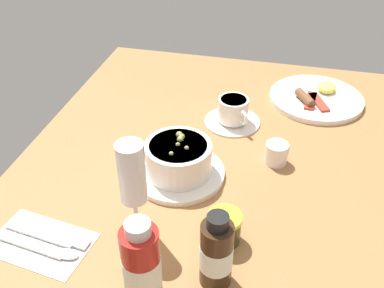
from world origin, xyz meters
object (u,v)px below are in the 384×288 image
coffee_cup (233,113)px  creamer_jug (277,153)px  cutlery_setting (43,243)px  sauce_bottle_red (142,268)px  porridge_bowl (178,160)px  sauce_bottle_brown (216,253)px  breakfast_plate (316,98)px  wine_glass (132,178)px  jam_jar (224,228)px

coffee_cup → creamer_jug: coffee_cup is taller
cutlery_setting → sauce_bottle_red: sauce_bottle_red is taller
porridge_bowl → sauce_bottle_brown: bearing=27.4°
cutlery_setting → breakfast_plate: 77.21cm
porridge_bowl → cutlery_setting: (23.80, -18.44, -3.66)cm
coffee_cup → wine_glass: (39.42, -11.05, 9.61)cm
sauce_bottle_red → jam_jar: bearing=147.4°
coffee_cup → sauce_bottle_brown: bearing=5.8°
porridge_bowl → creamer_jug: (-9.20, 19.50, -1.47)cm
sauce_bottle_red → breakfast_plate: (-68.56, 25.07, -6.89)cm
creamer_jug → jam_jar: bearing=-16.3°
sauce_bottle_brown → jam_jar: bearing=-178.9°
jam_jar → breakfast_plate: size_ratio=0.25×
cutlery_setting → sauce_bottle_red: bearing=72.5°
creamer_jug → sauce_bottle_red: 43.42cm
porridge_bowl → coffee_cup: size_ratio=1.41×
sauce_bottle_brown → wine_glass: bearing=-114.5°
cutlery_setting → jam_jar: 32.02cm
cutlery_setting → coffee_cup: (-46.32, 26.22, 2.62)cm
coffee_cup → jam_jar: bearing=6.8°
wine_glass → jam_jar: size_ratio=3.16×
coffee_cup → sauce_bottle_brown: 46.97cm
porridge_bowl → sauce_bottle_brown: sauce_bottle_brown is taller
cutlery_setting → creamer_jug: (-33.00, 37.94, 2.19)cm
porridge_bowl → coffee_cup: 23.84cm
creamer_jug → jam_jar: jam_jar is taller
coffee_cup → jam_jar: (37.84, 4.55, 0.07)cm
sauce_bottle_brown → creamer_jug: bearing=168.1°
coffee_cup → breakfast_plate: coffee_cup is taller
sauce_bottle_brown → porridge_bowl: bearing=-152.6°
cutlery_setting → coffee_cup: size_ratio=1.39×
porridge_bowl → wine_glass: bearing=-11.0°
porridge_bowl → wine_glass: 19.23cm
creamer_jug → cutlery_setting: bearing=-49.0°
cutlery_setting → jam_jar: size_ratio=3.09×
porridge_bowl → cutlery_setting: bearing=-37.8°
creamer_jug → sauce_bottle_brown: sauce_bottle_brown is taller
porridge_bowl → sauce_bottle_red: size_ratio=1.13×
creamer_jug → wine_glass: bearing=-41.1°
porridge_bowl → wine_glass: (16.90, -3.28, 8.57)cm
sauce_bottle_brown → breakfast_plate: (-62.18, 15.22, -5.50)cm
coffee_cup → sauce_bottle_brown: (46.60, 4.71, 3.53)cm
porridge_bowl → breakfast_plate: bearing=144.0°
breakfast_plate → porridge_bowl: bearing=-36.0°
porridge_bowl → jam_jar: bearing=38.8°
jam_jar → sauce_bottle_brown: sauce_bottle_brown is taller
wine_glass → sauce_bottle_red: bearing=23.6°
creamer_jug → sauce_bottle_red: (39.66, -16.86, 5.35)cm
sauce_bottle_brown → breakfast_plate: bearing=166.2°
wine_glass → sauce_bottle_brown: (7.18, 15.77, -6.08)cm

